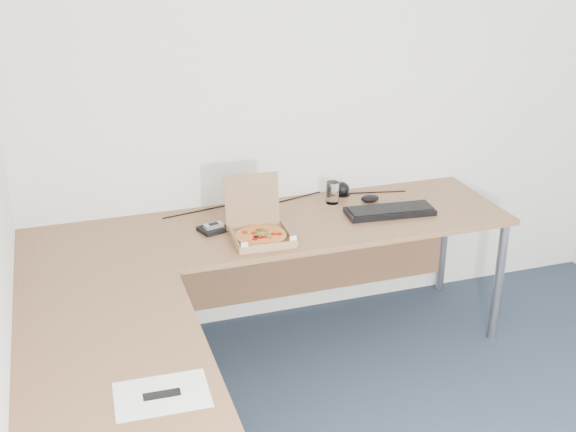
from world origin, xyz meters
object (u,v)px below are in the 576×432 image
object	(u,v)px
keyboard	(390,211)
desk	(231,276)
pizza_box	(260,232)
drinking_glass	(332,193)
wallet	(213,229)

from	to	relation	value
keyboard	desk	bearing A→B (deg)	-153.96
pizza_box	keyboard	xyz separation A→B (m)	(0.74, 0.08, -0.02)
drinking_glass	keyboard	xyz separation A→B (m)	(0.23, -0.24, -0.05)
keyboard	wallet	distance (m)	0.94
drinking_glass	wallet	world-z (taller)	drinking_glass
wallet	desk	bearing A→B (deg)	-112.32
drinking_glass	pizza_box	bearing A→B (deg)	-147.46
pizza_box	wallet	world-z (taller)	pizza_box
drinking_glass	wallet	bearing A→B (deg)	-167.08
desk	pizza_box	xyz separation A→B (m)	(0.22, 0.28, 0.06)
drinking_glass	keyboard	distance (m)	0.34
desk	keyboard	xyz separation A→B (m)	(0.96, 0.37, 0.04)
desk	pizza_box	size ratio (longest dim) A/B	7.76
pizza_box	wallet	distance (m)	0.26
desk	keyboard	distance (m)	1.03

